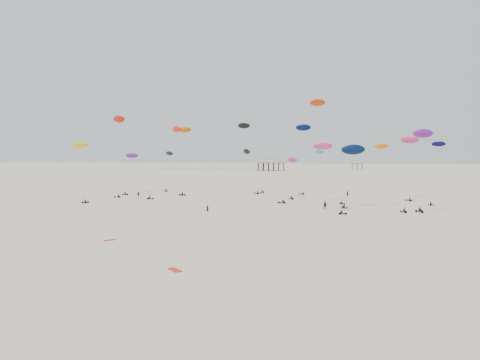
# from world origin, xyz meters

# --- Properties ---
(ground_plane) EXTENTS (900.00, 900.00, 0.00)m
(ground_plane) POSITION_xyz_m (0.00, 200.00, 0.00)
(ground_plane) COLOR #C1B099
(pavilion_main) EXTENTS (21.00, 13.00, 9.80)m
(pavilion_main) POSITION_xyz_m (-10.00, 350.00, 4.22)
(pavilion_main) COLOR brown
(pavilion_main) RESTS_ON ground
(pavilion_small) EXTENTS (9.00, 7.00, 8.00)m
(pavilion_small) POSITION_xyz_m (60.00, 380.00, 3.49)
(pavilion_small) COLOR brown
(pavilion_small) RESTS_ON ground
(pier_fence) EXTENTS (80.20, 0.20, 1.50)m
(pier_fence) POSITION_xyz_m (-62.00, 350.00, 0.77)
(pier_fence) COLOR black
(pier_fence) RESTS_ON ground
(rig_0) EXTENTS (3.70, 7.21, 12.26)m
(rig_0) POSITION_xyz_m (11.33, 118.01, 7.29)
(rig_0) COLOR black
(rig_0) RESTS_ON ground
(rig_1) EXTENTS (6.36, 9.85, 16.99)m
(rig_1) POSITION_xyz_m (48.77, 108.49, 9.97)
(rig_1) COLOR black
(rig_1) RESTS_ON ground
(rig_2) EXTENTS (8.34, 5.45, 14.93)m
(rig_2) POSITION_xyz_m (18.71, 133.06, 11.23)
(rig_2) COLOR black
(rig_2) RESTS_ON ground
(rig_3) EXTENTS (9.34, 15.26, 19.96)m
(rig_3) POSITION_xyz_m (36.84, 95.68, 8.31)
(rig_3) COLOR black
(rig_3) RESTS_ON ground
(rig_4) EXTENTS (7.24, 4.16, 18.70)m
(rig_4) POSITION_xyz_m (39.92, 89.14, 13.99)
(rig_4) COLOR black
(rig_4) RESTS_ON ground
(rig_5) EXTENTS (9.24, 11.73, 16.26)m
(rig_5) POSITION_xyz_m (-3.88, 143.05, 11.22)
(rig_5) COLOR black
(rig_5) RESTS_ON ground
(rig_6) EXTENTS (6.72, 17.03, 25.30)m
(rig_6) POSITION_xyz_m (-29.92, 149.47, 18.45)
(rig_6) COLOR black
(rig_6) RESTS_ON ground
(rig_7) EXTENTS (8.51, 5.33, 25.23)m
(rig_7) POSITION_xyz_m (18.73, 84.93, 18.81)
(rig_7) COLOR black
(rig_7) RESTS_ON ground
(rig_8) EXTENTS (6.27, 6.52, 15.55)m
(rig_8) POSITION_xyz_m (26.38, 98.52, 12.43)
(rig_8) COLOR black
(rig_8) RESTS_ON ground
(rig_9) EXTENTS (8.67, 13.61, 23.14)m
(rig_9) POSITION_xyz_m (13.03, 112.69, 15.12)
(rig_9) COLOR black
(rig_9) RESTS_ON ground
(rig_10) EXTENTS (6.03, 13.16, 19.43)m
(rig_10) POSITION_xyz_m (45.38, 123.34, 15.17)
(rig_10) COLOR black
(rig_10) RESTS_ON ground
(rig_11) EXTENTS (5.24, 14.20, 16.98)m
(rig_11) POSITION_xyz_m (-27.61, 117.94, 8.49)
(rig_11) COLOR black
(rig_11) RESTS_ON ground
(rig_12) EXTENTS (4.80, 9.41, 14.11)m
(rig_12) POSITION_xyz_m (-39.07, 119.64, 9.30)
(rig_12) COLOR black
(rig_12) RESTS_ON ground
(rig_13) EXTENTS (9.48, 14.64, 25.40)m
(rig_13) POSITION_xyz_m (-5.21, 142.30, 19.60)
(rig_13) COLOR black
(rig_13) RESTS_ON ground
(rig_14) EXTENTS (9.01, 10.71, 26.11)m
(rig_14) POSITION_xyz_m (-45.41, 129.05, 21.71)
(rig_14) COLOR black
(rig_14) RESTS_ON ground
(rig_15) EXTENTS (8.21, 9.29, 17.09)m
(rig_15) POSITION_xyz_m (20.25, 110.07, 13.61)
(rig_15) COLOR black
(rig_15) RESTS_ON ground
(rig_16) EXTENTS (9.89, 13.29, 18.94)m
(rig_16) POSITION_xyz_m (-47.76, 106.44, 12.35)
(rig_16) COLOR black
(rig_16) RESTS_ON ground
(rig_17) EXTENTS (5.99, 6.51, 22.09)m
(rig_17) POSITION_xyz_m (-24.74, 125.25, 15.67)
(rig_17) COLOR black
(rig_17) RESTS_ON ground
(spectator_0) EXTENTS (0.84, 0.73, 1.93)m
(spectator_0) POSITION_xyz_m (-6.66, 82.93, 0.00)
(spectator_0) COLOR black
(spectator_0) RESTS_ON ground
(spectator_1) EXTENTS (1.22, 1.10, 2.17)m
(spectator_1) POSITION_xyz_m (19.66, 92.48, 0.00)
(spectator_1) COLOR black
(spectator_1) RESTS_ON ground
(spectator_2) EXTENTS (1.44, 0.92, 2.27)m
(spectator_2) POSITION_xyz_m (-34.15, 114.68, 0.00)
(spectator_2) COLOR black
(spectator_2) RESTS_ON ground
(spectator_3) EXTENTS (0.92, 0.88, 2.08)m
(spectator_3) POSITION_xyz_m (28.11, 127.19, 0.00)
(spectator_3) COLOR black
(spectator_3) RESTS_ON ground
(grounded_kite_a) EXTENTS (2.11, 2.26, 0.08)m
(grounded_kite_a) POSITION_xyz_m (0.18, 31.23, 0.00)
(grounded_kite_a) COLOR red
(grounded_kite_a) RESTS_ON ground
(grounded_kite_b) EXTENTS (1.75, 1.78, 0.07)m
(grounded_kite_b) POSITION_xyz_m (-14.46, 47.56, 0.00)
(grounded_kite_b) COLOR red
(grounded_kite_b) RESTS_ON ground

